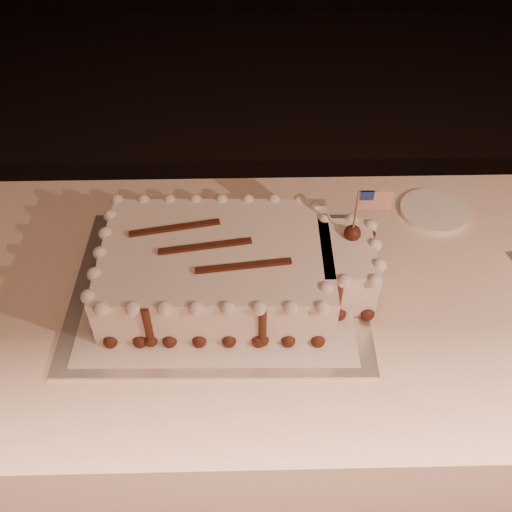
{
  "coord_description": "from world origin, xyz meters",
  "views": [
    {
      "loc": [
        -0.27,
        -0.22,
        1.67
      ],
      "look_at": [
        -0.25,
        0.61,
        0.85
      ],
      "focal_mm": 40.0,
      "sensor_mm": 36.0,
      "label": 1
    }
  ],
  "objects_px": {
    "banquet_table": "(353,384)",
    "cake_board": "(219,287)",
    "side_plate": "(434,211)",
    "sheet_cake": "(233,267)"
  },
  "relations": [
    {
      "from": "banquet_table",
      "to": "cake_board",
      "type": "xyz_separation_m",
      "value": [
        -0.33,
        0.01,
        0.38
      ]
    },
    {
      "from": "banquet_table",
      "to": "sheet_cake",
      "type": "relative_size",
      "value": 4.03
    },
    {
      "from": "cake_board",
      "to": "sheet_cake",
      "type": "distance_m",
      "value": 0.07
    },
    {
      "from": "banquet_table",
      "to": "cake_board",
      "type": "distance_m",
      "value": 0.51
    },
    {
      "from": "banquet_table",
      "to": "side_plate",
      "type": "relative_size",
      "value": 14.45
    },
    {
      "from": "banquet_table",
      "to": "cake_board",
      "type": "relative_size",
      "value": 3.86
    },
    {
      "from": "cake_board",
      "to": "sheet_cake",
      "type": "bearing_deg",
      "value": 0.41
    },
    {
      "from": "side_plate",
      "to": "sheet_cake",
      "type": "bearing_deg",
      "value": -154.12
    },
    {
      "from": "sheet_cake",
      "to": "banquet_table",
      "type": "bearing_deg",
      "value": -1.63
    },
    {
      "from": "banquet_table",
      "to": "cake_board",
      "type": "height_order",
      "value": "cake_board"
    }
  ]
}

